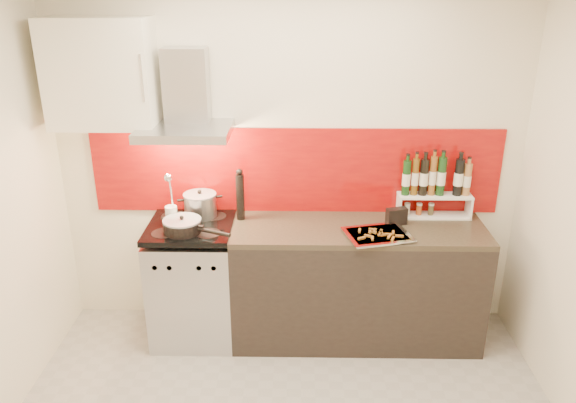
{
  "coord_description": "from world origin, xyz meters",
  "views": [
    {
      "loc": [
        0.06,
        -2.53,
        2.54
      ],
      "look_at": [
        0.0,
        0.95,
        1.15
      ],
      "focal_mm": 35.0,
      "sensor_mm": 36.0,
      "label": 1
    }
  ],
  "objects_px": {
    "range_stove": "(194,282)",
    "counter": "(356,282)",
    "saute_pan": "(183,226)",
    "baking_tray": "(378,235)",
    "stock_pot": "(200,205)",
    "pepper_mill": "(240,195)"
  },
  "relations": [
    {
      "from": "range_stove",
      "to": "pepper_mill",
      "type": "xyz_separation_m",
      "value": [
        0.35,
        0.13,
        0.65
      ]
    },
    {
      "from": "counter",
      "to": "saute_pan",
      "type": "xyz_separation_m",
      "value": [
        -1.22,
        -0.13,
        0.51
      ]
    },
    {
      "from": "range_stove",
      "to": "pepper_mill",
      "type": "distance_m",
      "value": 0.75
    },
    {
      "from": "saute_pan",
      "to": "baking_tray",
      "type": "xyz_separation_m",
      "value": [
        1.33,
        -0.03,
        -0.04
      ]
    },
    {
      "from": "counter",
      "to": "stock_pot",
      "type": "relative_size",
      "value": 7.49
    },
    {
      "from": "counter",
      "to": "baking_tray",
      "type": "height_order",
      "value": "baking_tray"
    },
    {
      "from": "range_stove",
      "to": "pepper_mill",
      "type": "bearing_deg",
      "value": 20.52
    },
    {
      "from": "pepper_mill",
      "to": "baking_tray",
      "type": "height_order",
      "value": "pepper_mill"
    },
    {
      "from": "stock_pot",
      "to": "baking_tray",
      "type": "distance_m",
      "value": 1.3
    },
    {
      "from": "range_stove",
      "to": "baking_tray",
      "type": "bearing_deg",
      "value": -6.87
    },
    {
      "from": "range_stove",
      "to": "stock_pot",
      "type": "xyz_separation_m",
      "value": [
        0.05,
        0.15,
        0.56
      ]
    },
    {
      "from": "saute_pan",
      "to": "baking_tray",
      "type": "bearing_deg",
      "value": -1.36
    },
    {
      "from": "counter",
      "to": "stock_pot",
      "type": "distance_m",
      "value": 1.28
    },
    {
      "from": "range_stove",
      "to": "baking_tray",
      "type": "height_order",
      "value": "baking_tray"
    },
    {
      "from": "range_stove",
      "to": "saute_pan",
      "type": "bearing_deg",
      "value": -99.39
    },
    {
      "from": "counter",
      "to": "pepper_mill",
      "type": "bearing_deg",
      "value": 171.56
    },
    {
      "from": "saute_pan",
      "to": "baking_tray",
      "type": "relative_size",
      "value": 0.98
    },
    {
      "from": "pepper_mill",
      "to": "saute_pan",
      "type": "bearing_deg",
      "value": -145.25
    },
    {
      "from": "stock_pot",
      "to": "pepper_mill",
      "type": "distance_m",
      "value": 0.31
    },
    {
      "from": "stock_pot",
      "to": "saute_pan",
      "type": "xyz_separation_m",
      "value": [
        -0.07,
        -0.28,
        -0.04
      ]
    },
    {
      "from": "stock_pot",
      "to": "pepper_mill",
      "type": "xyz_separation_m",
      "value": [
        0.3,
        -0.02,
        0.09
      ]
    },
    {
      "from": "range_stove",
      "to": "counter",
      "type": "distance_m",
      "value": 1.2
    }
  ]
}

